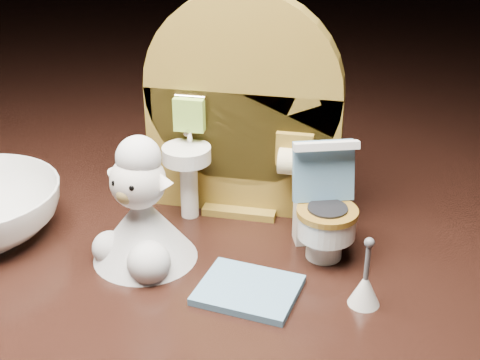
{
  "coord_description": "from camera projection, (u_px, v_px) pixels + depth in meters",
  "views": [
    {
      "loc": [
        0.08,
        -0.34,
        0.23
      ],
      "look_at": [
        0.01,
        0.02,
        0.05
      ],
      "focal_mm": 50.0,
      "sensor_mm": 36.0,
      "label": 1
    }
  ],
  "objects": [
    {
      "name": "toy_toilet",
      "position": [
        323.0,
        213.0,
        0.41
      ],
      "size": [
        0.04,
        0.05,
        0.07
      ],
      "rotation": [
        0.0,
        0.0,
        0.33
      ],
      "color": "white",
      "rests_on": "ground"
    },
    {
      "name": "plush_lamb",
      "position": [
        141.0,
        218.0,
        0.4
      ],
      "size": [
        0.06,
        0.06,
        0.08
      ],
      "rotation": [
        0.0,
        0.0,
        -0.28
      ],
      "color": "silver",
      "rests_on": "ground"
    },
    {
      "name": "toilet_brush",
      "position": [
        365.0,
        287.0,
        0.36
      ],
      "size": [
        0.02,
        0.02,
        0.04
      ],
      "color": "white",
      "rests_on": "ground"
    },
    {
      "name": "bath_mat",
      "position": [
        248.0,
        290.0,
        0.38
      ],
      "size": [
        0.06,
        0.05,
        0.0
      ],
      "primitive_type": "cube",
      "rotation": [
        0.0,
        0.0,
        -0.15
      ],
      "color": "#5C8DB1",
      "rests_on": "ground"
    },
    {
      "name": "backdrop_panel",
      "position": [
        241.0,
        120.0,
        0.44
      ],
      "size": [
        0.13,
        0.05,
        0.15
      ],
      "color": "olive",
      "rests_on": "ground"
    }
  ]
}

